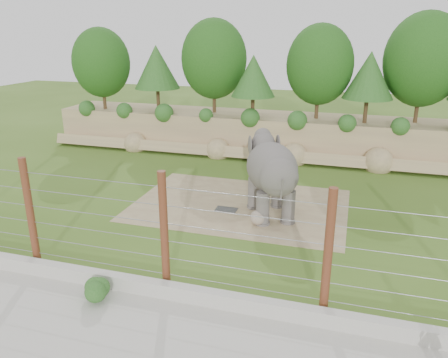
# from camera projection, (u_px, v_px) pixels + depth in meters

# --- Properties ---
(ground) EXTENTS (90.00, 90.00, 0.00)m
(ground) POSITION_uv_depth(u_px,v_px,m) (210.00, 230.00, 18.34)
(ground) COLOR #3F5F1C
(ground) RESTS_ON ground
(back_embankment) EXTENTS (30.00, 5.52, 8.77)m
(back_embankment) POSITION_uv_depth(u_px,v_px,m) (280.00, 94.00, 28.36)
(back_embankment) COLOR #947D5E
(back_embankment) RESTS_ON ground
(dirt_patch) EXTENTS (10.00, 7.00, 0.02)m
(dirt_patch) POSITION_uv_depth(u_px,v_px,m) (240.00, 205.00, 20.91)
(dirt_patch) COLOR #947957
(dirt_patch) RESTS_ON ground
(drain_grate) EXTENTS (1.00, 0.60, 0.03)m
(drain_grate) POSITION_uv_depth(u_px,v_px,m) (226.00, 209.00, 20.32)
(drain_grate) COLOR #262628
(drain_grate) RESTS_ON dirt_patch
(elephant) EXTENTS (3.46, 4.69, 3.49)m
(elephant) POSITION_uv_depth(u_px,v_px,m) (271.00, 179.00, 19.23)
(elephant) COLOR #56514D
(elephant) RESTS_ON ground
(stone_ball) EXTENTS (0.65, 0.65, 0.65)m
(stone_ball) POSITION_uv_depth(u_px,v_px,m) (258.00, 218.00, 18.68)
(stone_ball) COLOR gray
(stone_ball) RESTS_ON dirt_patch
(retaining_wall) EXTENTS (26.00, 0.35, 0.50)m
(retaining_wall) POSITION_uv_depth(u_px,v_px,m) (160.00, 289.00, 13.73)
(retaining_wall) COLOR beige
(retaining_wall) RESTS_ON ground
(walkway) EXTENTS (26.00, 4.00, 0.01)m
(walkway) POSITION_uv_depth(u_px,v_px,m) (130.00, 336.00, 12.00)
(walkway) COLOR beige
(walkway) RESTS_ON ground
(barrier_fence) EXTENTS (20.26, 0.26, 4.00)m
(barrier_fence) POSITION_uv_depth(u_px,v_px,m) (164.00, 232.00, 13.61)
(barrier_fence) COLOR #5A2E1B
(barrier_fence) RESTS_ON ground
(walkway_shrub) EXTENTS (0.66, 0.66, 0.66)m
(walkway_shrub) POSITION_uv_depth(u_px,v_px,m) (93.00, 290.00, 13.49)
(walkway_shrub) COLOR #1F5A19
(walkway_shrub) RESTS_ON walkway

